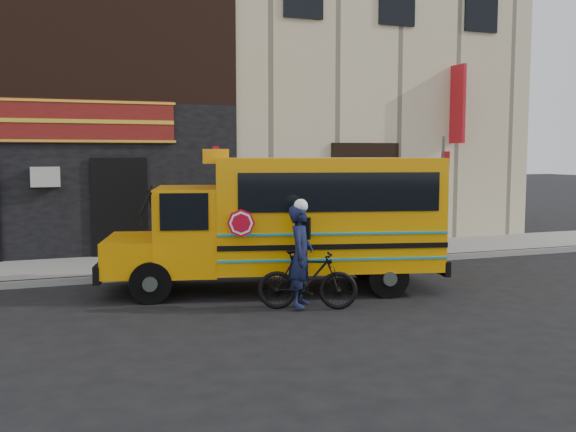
% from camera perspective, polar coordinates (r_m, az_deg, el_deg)
% --- Properties ---
extents(ground, '(120.00, 120.00, 0.00)m').
position_cam_1_polar(ground, '(13.12, 1.80, -6.90)').
color(ground, black).
rests_on(ground, ground).
extents(curb, '(40.00, 0.20, 0.15)m').
position_cam_1_polar(curb, '(15.50, -1.75, -4.67)').
color(curb, gray).
rests_on(curb, ground).
extents(sidewalk, '(40.00, 3.00, 0.15)m').
position_cam_1_polar(sidewalk, '(16.91, -3.34, -3.82)').
color(sidewalk, slate).
rests_on(sidewalk, ground).
extents(building, '(20.00, 10.70, 12.00)m').
position_cam_1_polar(building, '(23.08, -8.16, 13.73)').
color(building, '#C2B591').
rests_on(building, sidewalk).
extents(school_bus, '(7.20, 3.65, 2.92)m').
position_cam_1_polar(school_bus, '(13.27, 0.45, -0.15)').
color(school_bus, black).
rests_on(school_bus, ground).
extents(sign_pole, '(0.10, 0.28, 3.31)m').
position_cam_1_polar(sign_pole, '(18.23, 13.61, 2.22)').
color(sign_pole, '#454D48').
rests_on(sign_pole, ground).
extents(bicycle, '(1.88, 1.15, 1.09)m').
position_cam_1_polar(bicycle, '(11.70, 1.76, -5.70)').
color(bicycle, black).
rests_on(bicycle, ground).
extents(cyclist, '(0.73, 0.81, 1.86)m').
position_cam_1_polar(cyclist, '(11.69, 1.14, -3.80)').
color(cyclist, black).
rests_on(cyclist, ground).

